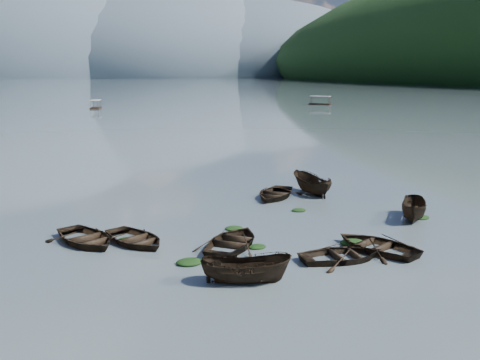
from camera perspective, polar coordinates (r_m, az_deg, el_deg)
name	(u,v)px	position (r m, az deg, el deg)	size (l,w,h in m)	color
ground_plane	(331,275)	(24.37, 9.69, -9.96)	(2400.00, 2400.00, 0.00)	slate
haze_mtn_b	(13,77)	(921.01, -23.08, 10.07)	(520.00, 520.00, 340.00)	#475666
haze_mtn_c	(141,77)	(932.08, -10.51, 10.79)	(520.00, 520.00, 260.00)	#475666
haze_mtn_d	(241,76)	(977.58, 0.14, 11.00)	(520.00, 520.00, 220.00)	#475666
rowboat_0	(135,243)	(28.77, -11.10, -6.63)	(3.10, 4.34, 0.90)	black
rowboat_1	(233,247)	(27.72, -0.74, -7.11)	(3.29, 4.61, 0.96)	black
rowboat_2	(246,283)	(23.21, 0.63, -10.91)	(1.46, 3.87, 1.49)	black
rowboat_3	(376,250)	(28.06, 14.35, -7.25)	(3.20, 4.49, 0.93)	black
rowboat_4	(343,260)	(26.30, 10.88, -8.38)	(2.99, 4.19, 0.87)	black
rowboat_5	(414,219)	(34.38, 18.03, -3.99)	(1.46, 3.89, 1.50)	black
rowboat_6	(86,243)	(29.40, -16.07, -6.48)	(3.28, 4.59, 0.95)	black
rowboat_7	(275,197)	(38.32, 3.73, -1.87)	(3.30, 4.62, 0.96)	black
rowboat_8	(311,194)	(39.72, 7.59, -1.47)	(1.64, 4.36, 1.69)	black
weed_clump_0	(189,264)	(25.49, -5.43, -8.87)	(1.25, 1.03, 0.27)	black
weed_clump_1	(257,248)	(27.57, 1.82, -7.22)	(0.96, 0.77, 0.21)	black
weed_clump_2	(352,244)	(28.71, 11.88, -6.70)	(1.32, 1.05, 0.29)	black
weed_clump_3	(299,211)	(34.80, 6.29, -3.29)	(0.96, 0.81, 0.21)	black
weed_clump_4	(420,218)	(34.70, 18.66, -3.89)	(1.17, 0.93, 0.24)	black
weed_clump_5	(126,241)	(29.29, -12.08, -6.34)	(0.96, 0.78, 0.20)	black
weed_clump_6	(234,229)	(30.67, -0.67, -5.26)	(1.05, 0.87, 0.22)	black
weed_clump_7	(320,193)	(39.91, 8.53, -1.43)	(1.01, 0.81, 0.22)	black
pontoon_centre	(96,109)	(134.58, -15.13, 7.35)	(2.16, 5.19, 1.99)	black
pontoon_right	(320,105)	(147.31, 8.54, 7.95)	(2.41, 5.79, 2.22)	black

